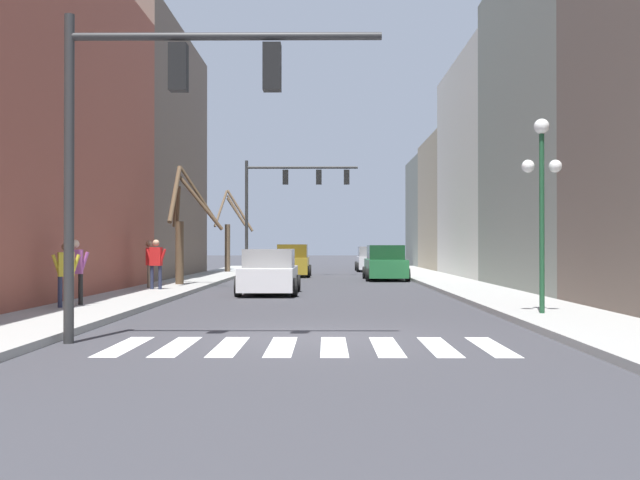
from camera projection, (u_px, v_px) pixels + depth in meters
The scene contains 19 objects.
ground_plane at pixel (309, 338), 14.07m from camera, with size 240.00×240.00×0.00m, color #38383D.
sidewalk_left at pixel (1, 333), 14.12m from camera, with size 2.68×90.00×0.15m.
sidewalk_right at pixel (620, 334), 14.02m from camera, with size 2.68×90.00×0.15m.
building_row_left at pixel (47, 130), 28.08m from camera, with size 6.00×38.79×13.04m.
building_row_right at pixel (534, 170), 35.39m from camera, with size 6.00×56.56×12.54m.
crosswalk_stripes at pixel (308, 346), 12.82m from camera, with size 6.75×2.60×0.01m.
traffic_signal_near at pixel (159, 107), 13.26m from camera, with size 5.64×0.28×5.85m.
traffic_signal_far at pixel (287, 191), 42.82m from camera, with size 6.47×0.28×6.62m.
street_lamp_right_corner at pixel (542, 176), 17.56m from camera, with size 0.95×0.36×4.57m.
car_parked_left_mid at pixel (385, 264), 37.78m from camera, with size 2.14×4.90×1.76m.
car_parked_right_near at pixel (293, 262), 41.91m from camera, with size 2.02×4.27×1.81m.
car_driving_toward_lane at pixel (269, 273), 26.78m from camera, with size 2.12×4.59×1.61m.
car_parked_right_far at pixel (371, 260), 50.65m from camera, with size 2.06×4.36×1.68m.
pedestrian_near_right_corner at pixel (149, 260), 28.33m from camera, with size 0.32×0.76×1.78m.
pedestrian_on_left_sidewalk at pixel (156, 260), 27.19m from camera, with size 0.78×0.30×1.81m.
pedestrian_waiting_at_curb at pixel (66, 269), 19.19m from camera, with size 0.68×0.41×1.67m.
pedestrian_crossing_street at pixel (75, 266), 20.02m from camera, with size 0.75×0.31×1.75m.
street_tree_left_mid at pixel (230, 232), 45.77m from camera, with size 2.22×2.05×5.04m.
street_tree_right_near at pixel (182, 226), 30.78m from camera, with size 2.41×3.54×4.91m.
Camera 1 is at (0.32, -14.08, 1.73)m, focal length 42.00 mm.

